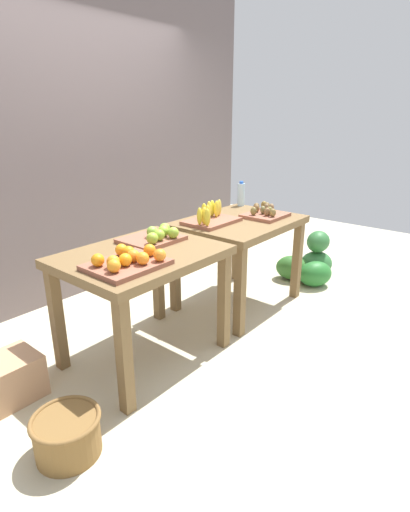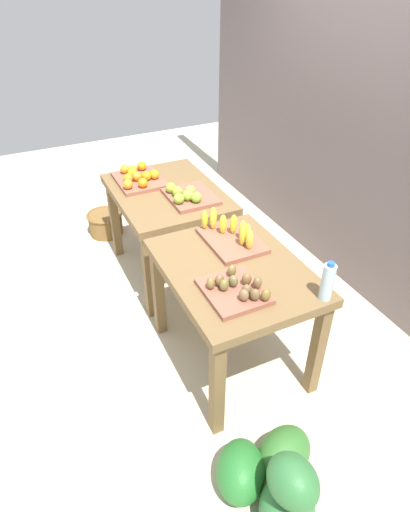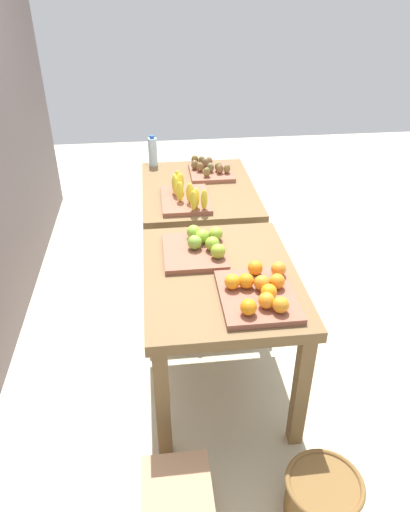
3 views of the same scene
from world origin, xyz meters
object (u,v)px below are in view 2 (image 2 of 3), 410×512
at_px(watermelon_pile, 274,478).
at_px(cardboard_produce_box, 166,207).
at_px(display_table_left, 167,204).
at_px(water_bottle, 328,282).
at_px(display_table_right, 234,282).
at_px(wicker_basket, 106,223).
at_px(orange_bin, 138,178).
at_px(apple_bin, 188,195).
at_px(kiwi_bin, 236,289).
at_px(banana_crate, 231,235).

relative_size(watermelon_pile, cardboard_produce_box, 1.72).
height_order(display_table_left, cardboard_produce_box, display_table_left).
bearing_deg(display_table_left, water_bottle, 11.03).
relative_size(display_table_right, wicker_basket, 2.96).
xyz_separation_m(display_table_right, orange_bin, (-1.36, -0.15, 0.16)).
height_order(apple_bin, water_bottle, water_bottle).
bearing_deg(kiwi_bin, display_table_right, 153.07).
height_order(display_table_left, banana_crate, banana_crate).
bearing_deg(display_table_right, watermelon_pile, -15.25).
relative_size(display_table_right, watermelon_pile, 1.51).
distance_m(banana_crate, wicker_basket, 1.92).
relative_size(watermelon_pile, wicker_basket, 1.96).
distance_m(display_table_left, cardboard_produce_box, 1.06).
distance_m(water_bottle, watermelon_pile, 1.04).
height_order(display_table_right, apple_bin, apple_bin).
bearing_deg(orange_bin, banana_crate, 13.44).
distance_m(apple_bin, cardboard_produce_box, 1.30).
bearing_deg(banana_crate, kiwi_bin, -25.18).
height_order(display_table_right, kiwi_bin, kiwi_bin).
xyz_separation_m(orange_bin, wicker_basket, (-0.62, -0.20, -0.71)).
bearing_deg(banana_crate, apple_bin, -177.95).
bearing_deg(orange_bin, water_bottle, 14.17).
bearing_deg(display_table_right, orange_bin, -173.64).
xyz_separation_m(banana_crate, kiwi_bin, (0.48, -0.23, -0.01)).
relative_size(orange_bin, kiwi_bin, 1.22).
relative_size(display_table_right, water_bottle, 4.34).
distance_m(apple_bin, water_bottle, 1.39).
relative_size(apple_bin, watermelon_pile, 0.58).
distance_m(kiwi_bin, watermelon_pile, 0.98).
distance_m(display_table_left, orange_bin, 0.32).
height_order(kiwi_bin, watermelon_pile, kiwi_bin).
xyz_separation_m(display_table_left, banana_crate, (0.86, 0.11, 0.17)).
height_order(orange_bin, cardboard_produce_box, orange_bin).
bearing_deg(banana_crate, display_table_right, -23.62).
height_order(display_table_right, cardboard_produce_box, display_table_right).
distance_m(display_table_right, banana_crate, 0.32).
distance_m(display_table_left, display_table_right, 1.12).
bearing_deg(watermelon_pile, display_table_right, 164.75).
bearing_deg(apple_bin, wicker_basket, -157.74).
distance_m(apple_bin, wicker_basket, 1.36).
bearing_deg(banana_crate, display_table_left, -172.60).
bearing_deg(display_table_right, display_table_left, 180.00).
bearing_deg(cardboard_produce_box, banana_crate, -6.21).
bearing_deg(wicker_basket, apple_bin, 22.26).
relative_size(orange_bin, watermelon_pile, 0.64).
distance_m(display_table_right, cardboard_produce_box, 2.08).
height_order(banana_crate, watermelon_pile, banana_crate).
height_order(display_table_left, watermelon_pile, display_table_left).
relative_size(display_table_right, cardboard_produce_box, 2.60).
xyz_separation_m(watermelon_pile, wicker_basket, (-2.91, -0.09, -0.05)).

